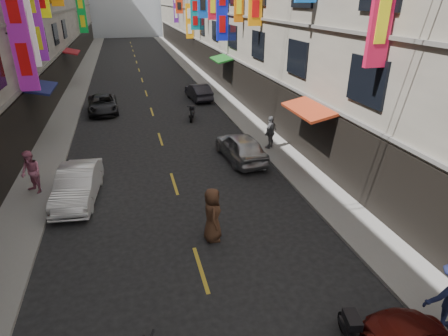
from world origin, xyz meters
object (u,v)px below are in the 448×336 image
car_right_far (198,92)px  pedestrian_lfar (31,172)px  car_left_far (103,104)px  car_right_mid (241,147)px  pedestrian_crossing (212,215)px  scooter_far_right (192,113)px  pedestrian_rfar (271,132)px  car_left_mid (78,185)px

car_right_far → pedestrian_lfar: size_ratio=2.14×
car_left_far → pedestrian_lfar: pedestrian_lfar is taller
car_right_mid → pedestrian_crossing: 7.07m
scooter_far_right → car_right_far: size_ratio=0.45×
car_left_far → pedestrian_rfar: size_ratio=2.45×
pedestrian_crossing → car_right_mid: bearing=-16.6°
pedestrian_crossing → car_left_mid: bearing=57.1°
car_left_far → car_right_mid: 12.98m
car_right_far → pedestrian_crossing: pedestrian_crossing is taller
pedestrian_lfar → pedestrian_crossing: 8.20m
scooter_far_right → pedestrian_crossing: pedestrian_crossing is taller
car_left_mid → pedestrian_crossing: (4.67, -4.08, 0.28)m
pedestrian_lfar → pedestrian_crossing: pedestrian_lfar is taller
car_right_mid → car_right_far: (0.32, 12.81, -0.06)m
car_left_mid → car_right_mid: car_right_mid is taller
car_left_mid → car_right_mid: bearing=22.8°
car_right_far → car_right_mid: bearing=83.2°
pedestrian_lfar → pedestrian_crossing: (6.50, -5.00, -0.07)m
car_right_mid → car_right_far: bearing=-96.3°
car_left_far → scooter_far_right: bearing=-32.7°
pedestrian_lfar → car_left_mid: bearing=20.6°
pedestrian_crossing → pedestrian_lfar: bearing=60.7°
scooter_far_right → car_right_far: car_right_far is taller
car_left_far → pedestrian_crossing: bearing=-79.7°
car_left_mid → car_right_mid: (7.63, 2.33, 0.02)m
scooter_far_right → car_left_mid: bearing=72.1°
car_right_far → pedestrian_crossing: (-3.28, -19.22, 0.32)m
pedestrian_crossing → pedestrian_rfar: bearing=-25.6°
pedestrian_rfar → car_right_far: bearing=-121.8°
car_left_far → car_right_far: (7.41, 1.93, 0.04)m
car_right_mid → pedestrian_lfar: bearing=3.7°
pedestrian_lfar → pedestrian_rfar: 11.66m
car_left_far → pedestrian_rfar: 13.45m
car_left_mid → car_right_far: 17.10m
car_left_mid → car_right_far: size_ratio=1.05×
car_left_mid → car_left_far: bearing=93.4°
scooter_far_right → car_left_far: (-5.91, 3.36, 0.16)m
car_left_mid → pedestrian_lfar: bearing=159.2°
scooter_far_right → car_left_far: bearing=-14.2°
pedestrian_lfar → scooter_far_right: bearing=94.3°
scooter_far_right → car_left_mid: car_left_mid is taller
car_right_mid → pedestrian_lfar: pedestrian_lfar is taller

